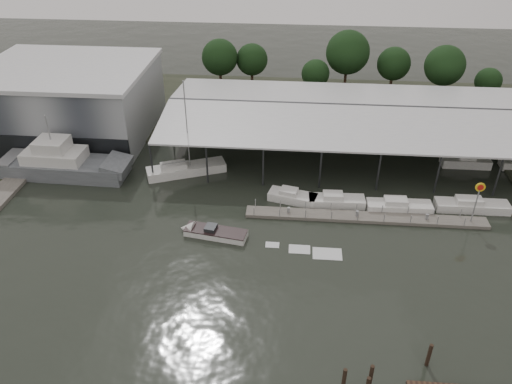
# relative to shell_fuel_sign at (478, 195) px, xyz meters

# --- Properties ---
(ground) EXTENTS (200.00, 200.00, 0.00)m
(ground) POSITION_rel_shell_fuel_sign_xyz_m (-27.00, -9.99, -3.93)
(ground) COLOR black
(ground) RESTS_ON ground
(land_strip_far) EXTENTS (140.00, 30.00, 0.30)m
(land_strip_far) POSITION_rel_shell_fuel_sign_xyz_m (-27.00, 32.01, -3.83)
(land_strip_far) COLOR #393D2D
(land_strip_far) RESTS_ON ground
(land_strip_west) EXTENTS (20.00, 40.00, 0.30)m
(land_strip_west) POSITION_rel_shell_fuel_sign_xyz_m (-67.00, 20.01, -3.83)
(land_strip_west) COLOR #393D2D
(land_strip_west) RESTS_ON ground
(storage_warehouse) EXTENTS (24.50, 20.50, 10.50)m
(storage_warehouse) POSITION_rel_shell_fuel_sign_xyz_m (-55.00, 19.95, 1.36)
(storage_warehouse) COLOR gray
(storage_warehouse) RESTS_ON ground
(covered_boat_shed) EXTENTS (58.24, 24.00, 6.96)m
(covered_boat_shed) POSITION_rel_shell_fuel_sign_xyz_m (-10.00, 18.01, 2.20)
(covered_boat_shed) COLOR silver
(covered_boat_shed) RESTS_ON ground
(trawler_dock) EXTENTS (3.00, 18.00, 0.50)m
(trawler_dock) POSITION_rel_shell_fuel_sign_xyz_m (-57.00, 4.01, -3.68)
(trawler_dock) COLOR slate
(trawler_dock) RESTS_ON ground
(floating_dock) EXTENTS (28.00, 2.00, 1.40)m
(floating_dock) POSITION_rel_shell_fuel_sign_xyz_m (-12.00, 0.01, -3.72)
(floating_dock) COLOR slate
(floating_dock) RESTS_ON ground
(shell_fuel_sign) EXTENTS (1.10, 0.18, 5.55)m
(shell_fuel_sign) POSITION_rel_shell_fuel_sign_xyz_m (0.00, 0.00, 0.00)
(shell_fuel_sign) COLOR gray
(shell_fuel_sign) RESTS_ON ground
(grey_trawler) EXTENTS (17.41, 5.48, 8.84)m
(grey_trawler) POSITION_rel_shell_fuel_sign_xyz_m (-51.06, 6.94, -2.35)
(grey_trawler) COLOR slate
(grey_trawler) RESTS_ON ground
(white_sailboat) EXTENTS (10.70, 6.37, 13.18)m
(white_sailboat) POSITION_rel_shell_fuel_sign_xyz_m (-35.18, 8.56, -3.28)
(white_sailboat) COLOR white
(white_sailboat) RESTS_ON ground
(speedboat_underway) EXTENTS (18.56, 5.04, 2.00)m
(speedboat_underway) POSITION_rel_shell_fuel_sign_xyz_m (-29.56, -4.67, -3.53)
(speedboat_underway) COLOR white
(speedboat_underway) RESTS_ON ground
(moored_cruiser_0) EXTENTS (6.27, 3.59, 1.70)m
(moored_cruiser_0) POSITION_rel_shell_fuel_sign_xyz_m (-20.65, 3.13, -3.31)
(moored_cruiser_0) COLOR white
(moored_cruiser_0) RESTS_ON ground
(moored_cruiser_1) EXTENTS (6.83, 2.42, 1.70)m
(moored_cruiser_1) POSITION_rel_shell_fuel_sign_xyz_m (-15.30, 2.67, -3.31)
(moored_cruiser_1) COLOR white
(moored_cruiser_1) RESTS_ON ground
(moored_cruiser_2) EXTENTS (7.72, 2.39, 1.70)m
(moored_cruiser_2) POSITION_rel_shell_fuel_sign_xyz_m (-7.89, 2.11, -3.31)
(moored_cruiser_2) COLOR white
(moored_cruiser_2) RESTS_ON ground
(moored_cruiser_3) EXTENTS (8.65, 2.26, 1.70)m
(moored_cruiser_3) POSITION_rel_shell_fuel_sign_xyz_m (0.85, 3.00, -3.31)
(moored_cruiser_3) COLOR white
(moored_cruiser_3) RESTS_ON ground
(horizon_tree_line) EXTENTS (68.21, 10.39, 11.54)m
(horizon_tree_line) POSITION_rel_shell_fuel_sign_xyz_m (-8.07, 38.78, 2.36)
(horizon_tree_line) COLOR #312016
(horizon_tree_line) RESTS_ON ground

